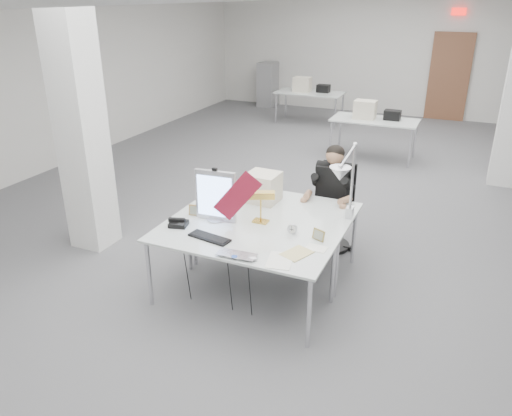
{
  "coord_description": "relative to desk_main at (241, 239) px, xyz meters",
  "views": [
    {
      "loc": [
        1.88,
        -6.42,
        2.96
      ],
      "look_at": [
        -0.06,
        -2.0,
        0.87
      ],
      "focal_mm": 35.0,
      "sensor_mm": 36.0,
      "label": 1
    }
  ],
  "objects": [
    {
      "name": "seated_person",
      "position": [
        0.49,
        1.52,
        0.16
      ],
      "size": [
        0.53,
        0.66,
        0.99
      ],
      "primitive_type": null,
      "rotation": [
        0.0,
        0.0,
        -0.0
      ],
      "color": "black",
      "rests_on": "office_chair"
    },
    {
      "name": "bankers_lamp",
      "position": [
        0.03,
        0.42,
        0.18
      ],
      "size": [
        0.31,
        0.22,
        0.33
      ],
      "primitive_type": null,
      "rotation": [
        0.0,
        0.0,
        0.41
      ],
      "color": "#C98C3E",
      "rests_on": "desk_main"
    },
    {
      "name": "paper_stack_c",
      "position": [
        0.74,
        0.09,
        0.02
      ],
      "size": [
        0.2,
        0.15,
        0.01
      ],
      "primitive_type": "cube",
      "rotation": [
        0.0,
        0.0,
        -0.05
      ],
      "color": "white",
      "rests_on": "desk_main"
    },
    {
      "name": "beige_monitor",
      "position": [
        -0.17,
        0.96,
        0.18
      ],
      "size": [
        0.37,
        0.35,
        0.33
      ],
      "primitive_type": "cube",
      "rotation": [
        0.0,
        0.0,
        -0.05
      ],
      "color": "beige",
      "rests_on": "desk_second"
    },
    {
      "name": "bg_desk_b",
      "position": [
        -1.8,
        7.7,
        0.0
      ],
      "size": [
        1.6,
        0.8,
        0.02
      ],
      "primitive_type": "cube",
      "color": "silver",
      "rests_on": "room_shell"
    },
    {
      "name": "picture_frame_right",
      "position": [
        0.7,
        0.27,
        0.07
      ],
      "size": [
        0.14,
        0.09,
        0.11
      ],
      "primitive_type": "cube",
      "rotation": [
        -0.21,
        0.0,
        -0.42
      ],
      "color": "#9D8643",
      "rests_on": "desk_main"
    },
    {
      "name": "laptop",
      "position": [
        0.13,
        -0.41,
        0.03
      ],
      "size": [
        0.38,
        0.25,
        0.03
      ],
      "primitive_type": "imported",
      "rotation": [
        0.0,
        0.0,
        0.05
      ],
      "color": "#A6A6AA",
      "rests_on": "desk_main"
    },
    {
      "name": "mouse",
      "position": [
        0.28,
        -0.35,
        0.03
      ],
      "size": [
        0.09,
        0.06,
        0.04
      ],
      "primitive_type": "ellipsoid",
      "rotation": [
        0.0,
        0.0,
        0.0
      ],
      "color": "silver",
      "rests_on": "desk_main"
    },
    {
      "name": "paper_stack_b",
      "position": [
        0.61,
        -0.08,
        0.02
      ],
      "size": [
        0.29,
        0.33,
        0.01
      ],
      "primitive_type": "cube",
      "rotation": [
        0.0,
        0.0,
        -0.4
      ],
      "color": "#D3C47E",
      "rests_on": "desk_main"
    },
    {
      "name": "pennant",
      "position": [
        -0.15,
        0.25,
        0.34
      ],
      "size": [
        0.48,
        0.17,
        0.54
      ],
      "primitive_type": "cube",
      "rotation": [
        0.0,
        -0.87,
        0.33
      ],
      "color": "maroon",
      "rests_on": "monitor"
    },
    {
      "name": "office_chair",
      "position": [
        0.49,
        1.57,
        -0.2
      ],
      "size": [
        0.53,
        0.53,
        1.08
      ],
      "primitive_type": null,
      "rotation": [
        0.0,
        0.0,
        -0.0
      ],
      "color": "black",
      "rests_on": "room_shell"
    },
    {
      "name": "picture_frame_left",
      "position": [
        -0.68,
        0.3,
        0.07
      ],
      "size": [
        0.15,
        0.07,
        0.12
      ],
      "primitive_type": "cube",
      "rotation": [
        -0.21,
        0.0,
        0.22
      ],
      "color": "tan",
      "rests_on": "desk_main"
    },
    {
      "name": "filing_cabinet",
      "position": [
        -3.5,
        9.15,
        -0.14
      ],
      "size": [
        0.45,
        0.55,
        1.2
      ],
      "primitive_type": "cube",
      "color": "gray",
      "rests_on": "room_shell"
    },
    {
      "name": "desk_clock",
      "position": [
        0.42,
        0.3,
        0.06
      ],
      "size": [
        0.11,
        0.06,
        0.1
      ],
      "primitive_type": "cylinder",
      "rotation": [
        1.57,
        0.0,
        0.27
      ],
      "color": "silver",
      "rests_on": "desk_main"
    },
    {
      "name": "monitor",
      "position": [
        -0.42,
        0.28,
        0.28
      ],
      "size": [
        0.44,
        0.08,
        0.54
      ],
      "primitive_type": "cube",
      "rotation": [
        0.0,
        0.0,
        0.07
      ],
      "color": "silver",
      "rests_on": "desk_main"
    },
    {
      "name": "keyboard",
      "position": [
        -0.27,
        -0.13,
        0.02
      ],
      "size": [
        0.45,
        0.21,
        0.02
      ],
      "primitive_type": "cube",
      "rotation": [
        0.0,
        0.0,
        -0.17
      ],
      "color": "black",
      "rests_on": "desk_main"
    },
    {
      "name": "paper_stack_a",
      "position": [
        0.51,
        -0.27,
        0.02
      ],
      "size": [
        0.28,
        0.35,
        0.01
      ],
      "primitive_type": "cube",
      "rotation": [
        0.0,
        0.0,
        0.2
      ],
      "color": "white",
      "rests_on": "desk_main"
    },
    {
      "name": "bg_desk_a",
      "position": [
        0.2,
        5.5,
        0.0
      ],
      "size": [
        1.6,
        0.8,
        0.02
      ],
      "primitive_type": "cube",
      "color": "silver",
      "rests_on": "room_shell"
    },
    {
      "name": "architect_lamp",
      "position": [
        0.85,
        0.66,
        0.47
      ],
      "size": [
        0.38,
        0.75,
        0.92
      ],
      "primitive_type": null,
      "rotation": [
        0.0,
        0.0,
        0.19
      ],
      "color": "silver",
      "rests_on": "desk_second"
    },
    {
      "name": "desk_main",
      "position": [
        0.0,
        0.0,
        0.0
      ],
      "size": [
        1.8,
        0.9,
        0.02
      ],
      "primitive_type": "cube",
      "color": "silver",
      "rests_on": "room_shell"
    },
    {
      "name": "desk_phone",
      "position": [
        -0.7,
        -0.0,
        0.03
      ],
      "size": [
        0.21,
        0.2,
        0.04
      ],
      "primitive_type": "cube",
      "rotation": [
        0.0,
        0.0,
        0.23
      ],
      "color": "black",
      "rests_on": "desk_main"
    },
    {
      "name": "room_shell",
      "position": [
        0.04,
        2.63,
        0.95
      ],
      "size": [
        10.04,
        14.04,
        3.24
      ],
      "color": "#525255",
      "rests_on": "ground"
    },
    {
      "name": "desk_second",
      "position": [
        0.0,
        0.9,
        0.0
      ],
      "size": [
        1.8,
        0.9,
        0.02
      ],
      "primitive_type": "cube",
      "color": "silver",
      "rests_on": "room_shell"
    }
  ]
}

